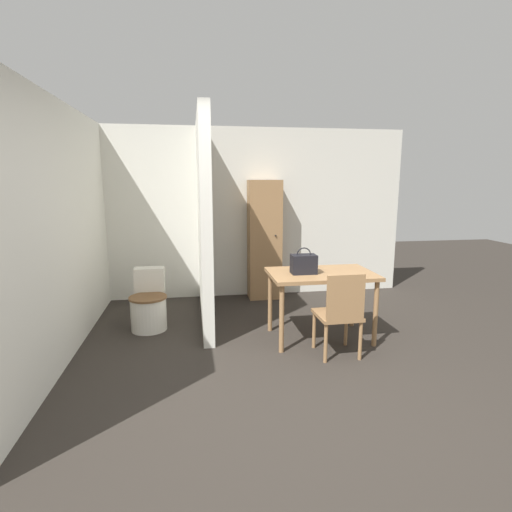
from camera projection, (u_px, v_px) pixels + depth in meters
name	position (u px, v px, depth m)	size (l,w,h in m)	color
ground_plane	(299.00, 414.00, 3.01)	(16.00, 16.00, 0.00)	#2D2823
wall_back	(243.00, 213.00, 6.00)	(4.94, 0.12, 2.50)	silver
wall_left	(65.00, 229.00, 4.04)	(0.12, 4.27, 2.50)	silver
partition_wall	(204.00, 221.00, 4.90)	(0.12, 1.95, 2.50)	silver
dining_table	(321.00, 280.00, 4.35)	(1.13, 0.73, 0.75)	#997047
wooden_chair	(340.00, 312.00, 3.91)	(0.42, 0.42, 0.87)	#997047
toilet	(149.00, 305.00, 4.73)	(0.44, 0.59, 0.69)	silver
handbag	(304.00, 264.00, 4.26)	(0.27, 0.17, 0.28)	black
wooden_cabinet	(264.00, 240.00, 5.88)	(0.47, 0.35, 1.75)	#997047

